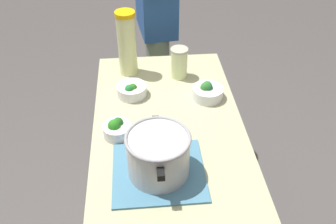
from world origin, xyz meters
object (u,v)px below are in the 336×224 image
(cooking_pot, at_px, (158,154))
(mason_jar, at_px, (179,63))
(broccoli_bowl_back, at_px, (117,129))
(broccoli_bowl_front, at_px, (132,90))
(broccoli_bowl_center, at_px, (207,92))
(person_cook, at_px, (156,20))
(lemonade_pitcher, at_px, (127,43))

(cooking_pot, bearing_deg, mason_jar, -12.93)
(broccoli_bowl_back, bearing_deg, broccoli_bowl_front, -13.18)
(broccoli_bowl_center, xyz_separation_m, broccoli_bowl_back, (-0.22, 0.40, -0.00))
(broccoli_bowl_center, relative_size, person_cook, 0.08)
(mason_jar, bearing_deg, broccoli_bowl_center, -149.87)
(lemonade_pitcher, relative_size, broccoli_bowl_back, 2.76)
(mason_jar, bearing_deg, broccoli_bowl_back, 144.08)
(cooking_pot, bearing_deg, broccoli_bowl_center, -29.91)
(cooking_pot, distance_m, lemonade_pitcher, 0.68)
(broccoli_bowl_front, relative_size, person_cook, 0.08)
(person_cook, bearing_deg, broccoli_bowl_center, -167.26)
(broccoli_bowl_front, bearing_deg, broccoli_bowl_center, -98.04)
(lemonade_pitcher, bearing_deg, person_cook, -17.50)
(broccoli_bowl_center, bearing_deg, cooking_pot, 150.09)
(mason_jar, bearing_deg, cooking_pot, 167.07)
(broccoli_bowl_front, xyz_separation_m, broccoli_bowl_back, (-0.26, 0.06, 0.00))
(broccoli_bowl_back, bearing_deg, person_cook, -12.44)
(mason_jar, height_order, broccoli_bowl_center, mason_jar)
(broccoli_bowl_front, relative_size, broccoli_bowl_back, 1.18)
(lemonade_pitcher, height_order, mason_jar, lemonade_pitcher)
(mason_jar, xyz_separation_m, broccoli_bowl_front, (-0.14, 0.23, -0.05))
(cooking_pot, bearing_deg, lemonade_pitcher, 8.36)
(broccoli_bowl_back, distance_m, person_cook, 1.02)
(broccoli_bowl_front, bearing_deg, mason_jar, -59.09)
(cooking_pot, xyz_separation_m, broccoli_bowl_center, (0.43, -0.25, -0.06))
(lemonade_pitcher, distance_m, broccoli_bowl_front, 0.24)
(mason_jar, height_order, broccoli_bowl_back, mason_jar)
(cooking_pot, relative_size, broccoli_bowl_front, 2.18)
(cooking_pot, xyz_separation_m, person_cook, (1.21, -0.07, -0.08))
(broccoli_bowl_front, height_order, person_cook, person_cook)
(cooking_pot, xyz_separation_m, lemonade_pitcher, (0.67, 0.10, 0.07))
(lemonade_pitcher, relative_size, mason_jar, 2.10)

